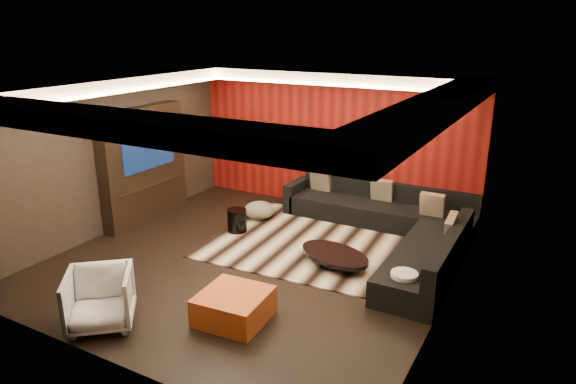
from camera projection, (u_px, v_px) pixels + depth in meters
The scene contains 26 objects.
floor at pixel (254, 261), 8.32m from camera, with size 6.00×6.00×0.02m, color black.
ceiling at pixel (250, 85), 7.44m from camera, with size 6.00×6.00×0.02m, color silver.
wall_back at pixel (332, 141), 10.38m from camera, with size 6.00×0.02×2.80m, color black.
wall_left at pixel (112, 155), 9.26m from camera, with size 0.02×6.00×2.80m, color black.
wall_right at pixel (452, 211), 6.50m from camera, with size 0.02×6.00×2.80m, color black.
red_feature_wall at pixel (332, 141), 10.35m from camera, with size 5.98×0.05×2.78m, color #6B0C0A.
soffit_back at pixel (328, 78), 9.73m from camera, with size 6.00×0.60×0.22m, color silver.
soffit_front at pixel (106, 123), 5.23m from camera, with size 6.00×0.60×0.22m, color silver.
soffit_left at pixel (117, 84), 8.72m from camera, with size 0.60×4.80×0.22m, color silver.
soffit_right at pixel (437, 107), 6.24m from camera, with size 0.60×4.80×0.22m, color silver.
cove_back at pixel (320, 84), 9.47m from camera, with size 4.80×0.08×0.04m, color #FFD899.
cove_front at pixel (132, 126), 5.54m from camera, with size 4.80×0.08×0.04m, color #FFD899.
cove_left at pixel (132, 90), 8.59m from camera, with size 0.08×4.80×0.04m, color #FFD899.
cove_right at pixel (409, 112), 6.42m from camera, with size 0.08×4.80×0.04m, color #FFD899.
tv_surround at pixel (144, 165), 9.78m from camera, with size 0.30×2.00×2.20m, color black.
tv_screen at pixel (148, 148), 9.60m from camera, with size 0.04×1.30×0.80m, color black.
tv_shelf at pixel (152, 186), 9.83m from camera, with size 0.04×1.60×0.04m, color black.
rug at pixel (330, 245), 8.89m from camera, with size 4.00×3.00×0.02m, color beige.
coffee_table at pixel (334, 259), 8.09m from camera, with size 1.25×1.25×0.21m, color black.
drum_stool at pixel (237, 220), 9.40m from camera, with size 0.36×0.36×0.42m, color black.
striped_pouf at pixel (259, 210), 10.05m from camera, with size 0.60×0.60×0.33m, color beige.
white_side_table at pixel (403, 288), 6.99m from camera, with size 0.37×0.37×0.46m, color silver.
orange_ottoman at pixel (234, 306), 6.61m from camera, with size 0.84×0.84×0.37m, color #A62D15.
armchair at pixel (100, 299), 6.44m from camera, with size 0.78×0.80×0.73m, color silver.
sectional_sofa at pixel (394, 227), 8.99m from camera, with size 3.65×3.50×0.75m.
throw_pillows at pixel (392, 199), 9.34m from camera, with size 3.17×1.73×0.50m.
Camera 1 is at (4.13, -6.35, 3.64)m, focal length 32.00 mm.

